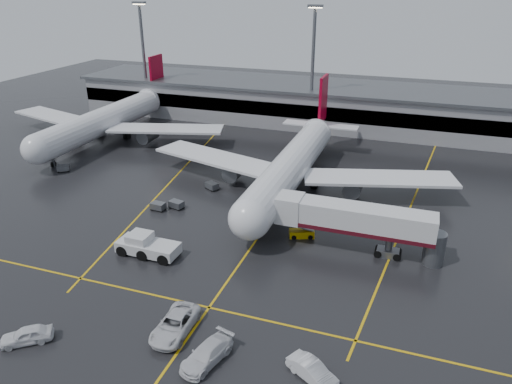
% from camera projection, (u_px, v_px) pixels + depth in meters
% --- Properties ---
extents(ground, '(220.00, 220.00, 0.00)m').
position_uv_depth(ground, '(274.00, 215.00, 67.25)').
color(ground, black).
rests_on(ground, ground).
extents(apron_line_centre, '(0.25, 90.00, 0.02)m').
position_uv_depth(apron_line_centre, '(274.00, 214.00, 67.25)').
color(apron_line_centre, gold).
rests_on(apron_line_centre, ground).
extents(apron_line_stop, '(60.00, 0.25, 0.02)m').
position_uv_depth(apron_line_stop, '(209.00, 307.00, 48.29)').
color(apron_line_stop, gold).
rests_on(apron_line_stop, ground).
extents(apron_line_left, '(9.99, 69.35, 0.02)m').
position_uv_depth(apron_line_left, '(180.00, 172.00, 81.90)').
color(apron_line_left, gold).
rests_on(apron_line_left, ground).
extents(apron_line_right, '(7.57, 69.64, 0.02)m').
position_uv_depth(apron_line_right, '(412.00, 204.00, 70.43)').
color(apron_line_right, gold).
rests_on(apron_line_right, ground).
extents(terminal, '(122.00, 19.00, 8.60)m').
position_uv_depth(terminal, '(339.00, 105.00, 106.79)').
color(terminal, gray).
rests_on(terminal, ground).
extents(light_mast_left, '(3.00, 1.20, 25.45)m').
position_uv_depth(light_mast_left, '(143.00, 52.00, 111.11)').
color(light_mast_left, '#595B60').
rests_on(light_mast_left, ground).
extents(light_mast_mid, '(3.00, 1.20, 25.45)m').
position_uv_depth(light_mast_mid, '(313.00, 62.00, 99.04)').
color(light_mast_mid, '#595B60').
rests_on(light_mast_mid, ground).
extents(main_airliner, '(48.80, 45.60, 14.10)m').
position_uv_depth(main_airliner, '(293.00, 163.00, 73.89)').
color(main_airliner, silver).
rests_on(main_airliner, ground).
extents(second_airliner, '(48.80, 45.60, 14.10)m').
position_uv_depth(second_airliner, '(108.00, 119.00, 96.91)').
color(second_airliner, silver).
rests_on(second_airliner, ground).
extents(jet_bridge, '(19.90, 3.40, 6.05)m').
position_uv_depth(jet_bridge, '(355.00, 221.00, 56.90)').
color(jet_bridge, silver).
rests_on(jet_bridge, ground).
extents(pushback_tractor, '(7.56, 3.33, 2.68)m').
position_uv_depth(pushback_tractor, '(147.00, 246.00, 57.25)').
color(pushback_tractor, silver).
rests_on(pushback_tractor, ground).
extents(belt_loader, '(3.40, 2.33, 1.99)m').
position_uv_depth(belt_loader, '(302.00, 233.00, 61.28)').
color(belt_loader, '#C39C04').
rests_on(belt_loader, ground).
extents(service_van_a, '(3.07, 6.39, 1.76)m').
position_uv_depth(service_van_a, '(175.00, 324.00, 44.62)').
color(service_van_a, silver).
rests_on(service_van_a, ground).
extents(service_van_b, '(3.66, 5.96, 1.61)m').
position_uv_depth(service_van_b, '(207.00, 354.00, 41.21)').
color(service_van_b, silver).
rests_on(service_van_b, ground).
extents(service_van_c, '(4.90, 3.71, 1.55)m').
position_uv_depth(service_van_c, '(312.00, 371.00, 39.47)').
color(service_van_c, silver).
rests_on(service_van_c, ground).
extents(service_van_d, '(4.70, 4.15, 1.54)m').
position_uv_depth(service_van_d, '(27.00, 335.00, 43.45)').
color(service_van_d, silver).
rests_on(service_van_d, ground).
extents(baggage_cart_a, '(2.24, 1.72, 1.12)m').
position_uv_depth(baggage_cart_a, '(176.00, 204.00, 68.88)').
color(baggage_cart_a, '#595B60').
rests_on(baggage_cart_a, ground).
extents(baggage_cart_b, '(2.09, 1.45, 1.12)m').
position_uv_depth(baggage_cart_b, '(158.00, 206.00, 68.35)').
color(baggage_cart_b, '#595B60').
rests_on(baggage_cart_b, ground).
extents(baggage_cart_c, '(2.38, 2.11, 1.12)m').
position_uv_depth(baggage_cart_c, '(212.00, 186.00, 74.99)').
color(baggage_cart_c, '#595B60').
rests_on(baggage_cart_c, ground).
extents(baggage_cart_d, '(2.35, 1.97, 1.12)m').
position_uv_depth(baggage_cart_d, '(48.00, 154.00, 88.48)').
color(baggage_cart_d, '#595B60').
rests_on(baggage_cart_d, ground).
extents(baggage_cart_e, '(2.39, 2.18, 1.12)m').
position_uv_depth(baggage_cart_e, '(63.00, 168.00, 81.96)').
color(baggage_cart_e, '#595B60').
rests_on(baggage_cart_e, ground).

